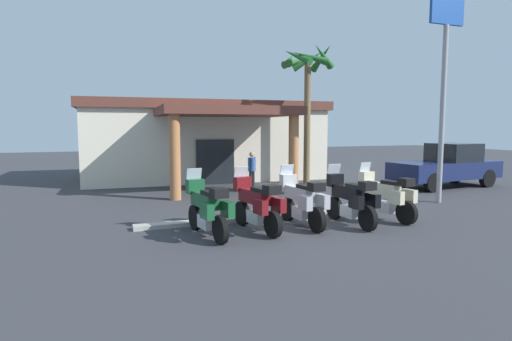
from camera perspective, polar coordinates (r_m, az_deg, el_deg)
The scene contains 12 objects.
ground_plane at distance 12.11m, azimuth 5.01°, elevation -6.81°, with size 80.00×80.00×0.00m, color #38383D.
motel_building at distance 22.47m, azimuth -7.26°, elevation 4.24°, with size 12.44×10.75×3.96m.
motorcycle_green at distance 10.28m, azimuth -6.64°, elevation -5.15°, with size 0.83×2.21×1.61m.
motorcycle_maroon at distance 10.73m, azimuth 0.15°, elevation -4.64°, with size 0.85×2.20×1.61m.
motorcycle_silver at distance 11.33m, azimuth 6.28°, elevation -4.11°, with size 0.73×2.21×1.61m.
motorcycle_black at distance 11.71m, azimuth 12.79°, elevation -3.89°, with size 0.71×2.21×1.61m.
motorcycle_cream at distance 12.64m, azimuth 17.26°, elevation -3.30°, with size 0.84×2.20×1.61m.
pedestrian at distance 17.79m, azimuth -0.57°, elevation 0.33°, with size 0.44×0.35×1.63m.
pickup_truck_navy at distance 20.55m, azimuth 24.54°, elevation 0.54°, with size 5.34×2.32×1.95m.
palm_tree_near_portico at distance 20.02m, azimuth 6.91°, elevation 12.68°, with size 2.43×2.47×6.55m.
roadside_sign at distance 16.25m, azimuth 24.28°, elevation 13.03°, with size 1.40×0.18×7.26m.
curb_strip at distance 12.48m, azimuth 3.79°, elevation -6.15°, with size 8.60×0.36×0.12m, color #ADA89E.
Camera 1 is at (-5.18, -10.63, 2.66)m, focal length 29.40 mm.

